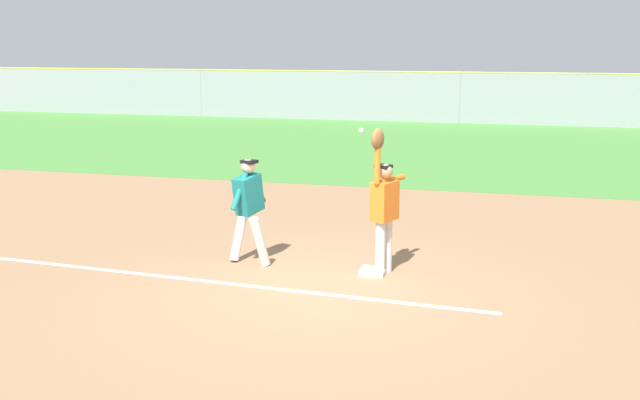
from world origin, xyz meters
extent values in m
plane|color=#936D4C|center=(0.00, 0.00, 0.00)|extent=(74.94, 74.94, 0.00)
cube|color=#478438|center=(0.00, 15.94, 0.01)|extent=(49.17, 15.85, 0.01)
cube|color=white|center=(-3.43, 0.10, 0.00)|extent=(11.98, 0.91, 0.01)
cube|color=white|center=(0.57, 1.00, 0.04)|extent=(0.38, 0.38, 0.08)
cylinder|color=silver|center=(0.76, 1.17, 0.42)|extent=(0.20, 0.20, 0.85)
cylinder|color=silver|center=(0.69, 0.98, 0.42)|extent=(0.20, 0.20, 0.85)
cube|color=orange|center=(0.72, 1.08, 1.15)|extent=(0.41, 0.51, 0.60)
sphere|color=tan|center=(0.72, 1.08, 1.60)|extent=(0.30, 0.30, 0.23)
cube|color=black|center=(0.69, 1.09, 1.68)|extent=(0.28, 0.27, 0.05)
cylinder|color=orange|center=(0.64, 0.87, 1.76)|extent=(0.12, 0.12, 0.62)
cylinder|color=orange|center=(0.81, 1.28, 1.45)|extent=(0.32, 0.61, 0.09)
ellipsoid|color=brown|center=(0.64, 0.87, 2.12)|extent=(0.24, 0.31, 0.32)
cylinder|color=white|center=(-1.23, 0.86, 0.42)|extent=(0.28, 0.46, 0.85)
cylinder|color=white|center=(-1.70, 1.19, 0.42)|extent=(0.28, 0.46, 0.85)
cube|color=#197272|center=(-1.47, 1.02, 1.15)|extent=(0.42, 0.58, 0.66)
sphere|color=#DBAD84|center=(-1.47, 1.02, 1.60)|extent=(0.29, 0.29, 0.23)
cube|color=black|center=(-1.44, 1.01, 1.68)|extent=(0.27, 0.26, 0.05)
cylinder|color=#197272|center=(-1.39, 1.23, 1.23)|extent=(0.22, 0.41, 0.58)
cylinder|color=#197272|center=(-1.54, 0.82, 1.23)|extent=(0.22, 0.41, 0.58)
sphere|color=white|center=(0.33, 1.16, 2.21)|extent=(0.07, 0.07, 0.07)
cube|color=#93999E|center=(0.00, 23.87, 1.10)|extent=(49.17, 0.06, 2.20)
cylinder|color=yellow|center=(0.00, 23.87, 2.23)|extent=(49.17, 0.06, 0.06)
cylinder|color=gray|center=(-12.29, 23.87, 1.10)|extent=(0.08, 0.08, 2.20)
cylinder|color=gray|center=(0.00, 23.87, 1.10)|extent=(0.08, 0.08, 2.20)
cube|color=#B7B7BC|center=(-5.44, 27.79, 0.57)|extent=(4.58, 2.37, 0.55)
cube|color=#2D333D|center=(-5.44, 27.79, 1.05)|extent=(2.38, 1.98, 0.40)
cylinder|color=black|center=(-3.89, 28.58, 0.30)|extent=(0.62, 0.28, 0.60)
cylinder|color=black|center=(-4.10, 26.69, 0.30)|extent=(0.62, 0.28, 0.60)
cylinder|color=black|center=(-6.78, 28.89, 0.30)|extent=(0.62, 0.28, 0.60)
cylinder|color=black|center=(-6.99, 27.01, 0.30)|extent=(0.62, 0.28, 0.60)
cube|color=tan|center=(-0.16, 27.29, 0.57)|extent=(4.45, 2.03, 0.55)
cube|color=#2D333D|center=(-0.16, 27.29, 1.05)|extent=(2.25, 1.81, 0.40)
cylinder|color=black|center=(1.32, 28.19, 0.30)|extent=(0.61, 0.24, 0.60)
cylinder|color=black|center=(1.26, 26.29, 0.30)|extent=(0.61, 0.24, 0.60)
cylinder|color=black|center=(-1.58, 28.28, 0.30)|extent=(0.61, 0.24, 0.60)
cylinder|color=black|center=(-1.64, 26.38, 0.30)|extent=(0.61, 0.24, 0.60)
cube|color=#1E6B33|center=(4.11, 27.96, 0.57)|extent=(4.54, 2.24, 0.55)
cube|color=#2D333D|center=(4.11, 27.96, 1.05)|extent=(2.33, 1.92, 0.40)
cylinder|color=black|center=(5.48, 29.02, 0.30)|extent=(0.62, 0.27, 0.60)
cylinder|color=black|center=(5.63, 27.12, 0.30)|extent=(0.62, 0.27, 0.60)
cylinder|color=black|center=(2.59, 28.79, 0.30)|extent=(0.62, 0.27, 0.60)
cylinder|color=black|center=(2.74, 26.90, 0.30)|extent=(0.62, 0.27, 0.60)
camera|label=1|loc=(2.69, -10.12, 3.52)|focal=42.59mm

